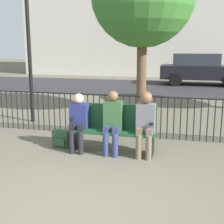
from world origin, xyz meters
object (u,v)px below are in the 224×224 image
at_px(lamp_post, 28,22).
at_px(parked_car_0, 201,69).
at_px(seated_person_2, 145,120).
at_px(backpack, 61,139).
at_px(seated_person_0, 79,119).
at_px(park_bench, 113,127).
at_px(seated_person_1, 113,119).

relative_size(lamp_post, parked_car_0, 0.95).
distance_m(seated_person_2, backpack, 1.81).
distance_m(seated_person_0, parked_car_0, 11.69).
xyz_separation_m(park_bench, backpack, (-1.09, 0.01, -0.32)).
relative_size(backpack, parked_car_0, 0.08).
height_order(seated_person_2, lamp_post, lamp_post).
distance_m(backpack, lamp_post, 3.45).
height_order(park_bench, seated_person_0, seated_person_0).
bearing_deg(lamp_post, parked_car_0, 63.95).
relative_size(park_bench, seated_person_1, 1.36).
height_order(seated_person_2, backpack, seated_person_2).
height_order(seated_person_0, parked_car_0, parked_car_0).
xyz_separation_m(backpack, lamp_post, (-1.60, 1.83, 2.45)).
height_order(park_bench, backpack, park_bench).
xyz_separation_m(park_bench, seated_person_1, (0.02, -0.13, 0.18)).
height_order(seated_person_0, backpack, seated_person_0).
xyz_separation_m(seated_person_2, lamp_post, (-3.33, 1.97, 1.93)).
height_order(seated_person_0, seated_person_1, seated_person_1).
bearing_deg(seated_person_0, seated_person_2, 0.23).
relative_size(seated_person_2, lamp_post, 0.30).
bearing_deg(seated_person_1, seated_person_2, 0.06).
distance_m(park_bench, lamp_post, 3.89).
relative_size(seated_person_1, lamp_post, 0.30).
xyz_separation_m(seated_person_0, seated_person_1, (0.67, 0.00, 0.04)).
bearing_deg(seated_person_1, seated_person_0, -179.61).
relative_size(park_bench, backpack, 4.79).
xyz_separation_m(seated_person_0, parked_car_0, (2.57, 11.40, 0.21)).
height_order(seated_person_1, backpack, seated_person_1).
distance_m(seated_person_2, parked_car_0, 11.46).
relative_size(seated_person_1, parked_car_0, 0.29).
distance_m(backpack, parked_car_0, 11.67).
bearing_deg(parked_car_0, lamp_post, -116.05).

